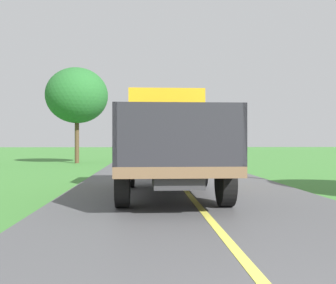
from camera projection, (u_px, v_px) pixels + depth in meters
banana_truck_near at (167, 139)px, 10.19m from camera, size 2.38×5.82×2.80m
roadside_tree_mid_right at (77, 96)px, 24.88m from camera, size 4.05×4.05×6.28m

